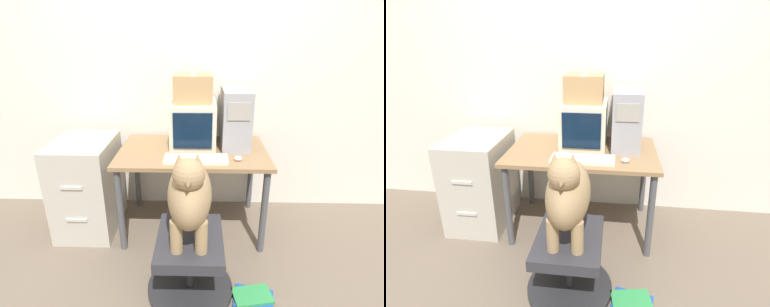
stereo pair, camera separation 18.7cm
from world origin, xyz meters
The scene contains 12 objects.
ground_plane centered at (0.00, 0.00, 0.00)m, with size 12.00×12.00×0.00m, color #6B5B4C.
wall_back centered at (0.00, 0.80, 1.30)m, with size 8.00×0.05×2.60m.
desk centered at (0.00, 0.37, 0.63)m, with size 1.17×0.73×0.72m.
crt_monitor centered at (0.00, 0.51, 0.89)m, with size 0.36×0.43×0.35m.
pc_tower centered at (0.34, 0.49, 0.95)m, with size 0.22×0.45×0.46m.
keyboard centered at (0.03, 0.15, 0.73)m, with size 0.46×0.17×0.03m.
computer_mouse centered at (0.33, 0.15, 0.73)m, with size 0.06×0.04×0.04m.
office_chair centered at (0.00, -0.35, 0.22)m, with size 0.55×0.55×0.43m.
dog centered at (0.00, -0.37, 0.73)m, with size 0.25×0.51×0.59m.
filing_cabinet centered at (-0.88, 0.35, 0.39)m, with size 0.46×0.61×0.79m.
cardboard_box centered at (0.00, 0.51, 1.18)m, with size 0.30×0.29×0.22m.
book_stack_floor centered at (0.40, -0.42, 0.02)m, with size 0.28×0.23×0.04m.
Camera 2 is at (0.24, -1.84, 1.57)m, focal length 28.00 mm.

